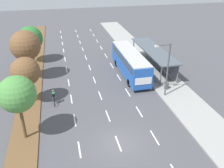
# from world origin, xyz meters

# --- Properties ---
(ground_plane) EXTENTS (140.00, 140.00, 0.00)m
(ground_plane) POSITION_xyz_m (0.00, 0.00, 0.00)
(ground_plane) COLOR #4C4C51
(median_strip) EXTENTS (2.60, 52.00, 0.12)m
(median_strip) POSITION_xyz_m (-8.30, 20.00, 0.06)
(median_strip) COLOR brown
(median_strip) RESTS_ON ground
(sidewalk_right) EXTENTS (4.50, 52.00, 0.15)m
(sidewalk_right) POSITION_xyz_m (9.25, 20.00, 0.07)
(sidewalk_right) COLOR #9E9E99
(sidewalk_right) RESTS_ON ground
(lane_divider_left) EXTENTS (0.14, 46.34, 0.01)m
(lane_divider_left) POSITION_xyz_m (-3.50, 17.67, 0.00)
(lane_divider_left) COLOR white
(lane_divider_left) RESTS_ON ground
(lane_divider_center) EXTENTS (0.14, 46.34, 0.01)m
(lane_divider_center) POSITION_xyz_m (0.00, 17.67, 0.00)
(lane_divider_center) COLOR white
(lane_divider_center) RESTS_ON ground
(lane_divider_right) EXTENTS (0.14, 46.34, 0.01)m
(lane_divider_right) POSITION_xyz_m (3.50, 17.67, 0.00)
(lane_divider_right) COLOR white
(lane_divider_right) RESTS_ON ground
(bus_shelter) EXTENTS (2.90, 12.41, 2.86)m
(bus_shelter) POSITION_xyz_m (9.53, 15.20, 1.87)
(bus_shelter) COLOR gray
(bus_shelter) RESTS_ON sidewalk_right
(bus) EXTENTS (2.54, 11.29, 3.37)m
(bus) POSITION_xyz_m (5.25, 13.86, 2.07)
(bus) COLOR #2356B2
(bus) RESTS_ON ground
(cyclist) EXTENTS (0.46, 1.82, 1.71)m
(cyclist) POSITION_xyz_m (-5.45, 8.23, 0.79)
(cyclist) COLOR black
(cyclist) RESTS_ON ground
(median_tree_nearest) EXTENTS (3.21, 3.21, 6.17)m
(median_tree_nearest) POSITION_xyz_m (-8.16, 2.63, 4.66)
(median_tree_nearest) COLOR brown
(median_tree_nearest) RESTS_ON median_strip
(median_tree_second) EXTENTS (3.19, 3.19, 5.45)m
(median_tree_second) POSITION_xyz_m (-8.13, 9.01, 3.95)
(median_tree_second) COLOR brown
(median_tree_second) RESTS_ON median_strip
(median_tree_third) EXTENTS (3.92, 3.92, 6.72)m
(median_tree_third) POSITION_xyz_m (-8.51, 15.40, 4.87)
(median_tree_third) COLOR brown
(median_tree_third) RESTS_ON median_strip
(median_tree_fourth) EXTENTS (3.74, 3.74, 5.74)m
(median_tree_fourth) POSITION_xyz_m (-8.42, 21.78, 3.98)
(median_tree_fourth) COLOR brown
(median_tree_fourth) RESTS_ON median_strip
(streetlight) EXTENTS (1.91, 0.24, 6.50)m
(streetlight) POSITION_xyz_m (7.42, 6.92, 3.89)
(streetlight) COLOR #4C4C51
(streetlight) RESTS_ON sidewalk_right
(trash_bin) EXTENTS (0.52, 0.52, 0.85)m
(trash_bin) POSITION_xyz_m (8.45, 8.36, 0.57)
(trash_bin) COLOR #4C4C51
(trash_bin) RESTS_ON sidewalk_right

